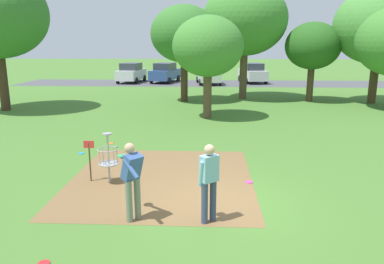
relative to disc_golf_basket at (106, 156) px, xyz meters
name	(u,v)px	position (x,y,z in m)	size (l,w,h in m)	color
ground_plane	(219,204)	(3.00, -1.26, -0.75)	(160.00, 160.00, 0.00)	#47752D
dirt_tee_pad	(162,179)	(1.44, 0.35, -0.75)	(5.03, 5.53, 0.01)	brown
disc_golf_basket	(106,156)	(0.00, 0.00, 0.00)	(0.98, 0.58, 1.39)	#9E9EA3
player_foreground_watching	(209,179)	(2.77, -2.17, 0.21)	(0.47, 0.45, 1.71)	#384260
player_throwing	(132,177)	(1.15, -2.16, 0.23)	(0.70, 1.05, 1.71)	slate
frisbee_near_basket	(111,143)	(-0.96, 3.98, -0.74)	(0.21, 0.21, 0.02)	orange
frisbee_mid_grass	(81,153)	(-1.64, 2.64, -0.74)	(0.20, 0.20, 0.02)	#1E93DB
frisbee_far_left	(44,263)	(-0.08, -3.88, -0.74)	(0.21, 0.21, 0.02)	red
frisbee_far_right	(249,182)	(3.87, 0.17, -0.74)	(0.21, 0.21, 0.02)	#E53D99
tree_near_left	(313,46)	(9.24, 14.97, 2.74)	(3.47, 3.47, 5.00)	#4C3823
tree_near_right	(245,19)	(5.01, 15.93, 4.43)	(5.50, 5.50, 7.54)	brown
tree_mid_left	(380,26)	(12.97, 14.39, 3.95)	(5.44, 5.44, 7.03)	#4C3823
tree_mid_center	(208,47)	(2.65, 9.15, 2.77)	(3.48, 3.48, 5.03)	brown
tree_far_center	(184,34)	(1.12, 14.53, 3.48)	(4.18, 4.18, 6.03)	#422D1E
parking_lot_strip	(212,83)	(3.00, 25.68, -0.75)	(36.00, 6.00, 0.01)	#4C4C51
parked_car_leftmost	(131,73)	(-4.74, 26.14, 0.17)	(2.35, 4.39, 1.84)	silver
parked_car_center_left	(165,73)	(-1.52, 26.35, 0.17)	(2.73, 4.50, 1.84)	#2D4784
parked_car_center_right	(209,74)	(2.64, 25.09, 0.17)	(2.37, 4.39, 1.84)	silver
parked_car_rightmost	(253,73)	(6.81, 26.47, 0.17)	(2.51, 4.45, 1.84)	silver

